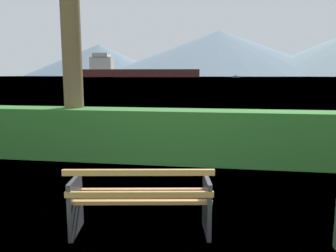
{
  "coord_description": "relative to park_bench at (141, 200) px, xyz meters",
  "views": [
    {
      "loc": [
        0.88,
        -3.64,
        1.87
      ],
      "look_at": [
        0.0,
        2.1,
        0.97
      ],
      "focal_mm": 35.17,
      "sensor_mm": 36.0,
      "label": 1
    }
  ],
  "objects": [
    {
      "name": "distant_hills",
      "position": [
        69.67,
        554.82,
        36.68
      ],
      "size": [
        784.9,
        430.07,
        79.05
      ],
      "color": "slate",
      "rests_on": "ground_plane"
    },
    {
      "name": "ground_plane",
      "position": [
        -0.01,
        0.06,
        -0.42
      ],
      "size": [
        1400.0,
        1400.0,
        0.0
      ],
      "primitive_type": "plane",
      "color": "#567A38"
    },
    {
      "name": "water_surface",
      "position": [
        -0.01,
        308.97,
        -0.42
      ],
      "size": [
        620.0,
        620.0,
        0.0
      ],
      "primitive_type": "plane",
      "color": "slate",
      "rests_on": "ground_plane"
    },
    {
      "name": "park_bench",
      "position": [
        0.0,
        0.0,
        0.0
      ],
      "size": [
        1.71,
        0.82,
        0.87
      ],
      "color": "#A0703F",
      "rests_on": "ground_plane"
    },
    {
      "name": "fishing_boat_near",
      "position": [
        12.68,
        240.95,
        0.15
      ],
      "size": [
        5.36,
        5.37,
        1.62
      ],
      "color": "#335693",
      "rests_on": "water_surface"
    },
    {
      "name": "hedge_row",
      "position": [
        -0.01,
        3.34,
        0.14
      ],
      "size": [
        13.31,
        0.77,
        1.14
      ],
      "primitive_type": "cube",
      "color": "#2D6B28",
      "rests_on": "ground_plane"
    },
    {
      "name": "cargo_ship_large",
      "position": [
        -76.09,
        280.71,
        5.32
      ],
      "size": [
        105.17,
        24.77,
        20.56
      ],
      "color": "#471E19",
      "rests_on": "water_surface"
    }
  ]
}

